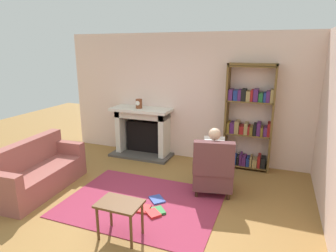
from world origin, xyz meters
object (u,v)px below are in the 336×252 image
Objects in this scene: mantel_clock at (139,104)px; armchair_reading at (213,170)px; fireplace at (143,130)px; sofa_floral at (37,172)px; bookshelf at (249,120)px; seated_reader at (214,156)px; side_table at (120,208)px.

armchair_reading is at bearing -31.30° from mantel_clock.
sofa_floral is (-0.94, -2.23, -0.26)m from fireplace.
bookshelf reaches higher than sofa_floral.
side_table is (-0.83, -1.69, -0.21)m from seated_reader.
side_table is (-1.25, -2.89, -0.60)m from bookshelf.
bookshelf is 1.33m from seated_reader.
side_table is at bearing -69.74° from fireplace.
fireplace is at bearing 110.26° from side_table.
side_table is at bearing 52.08° from seated_reader.
mantel_clock reaches higher than fireplace.
seated_reader reaches higher than armchair_reading.
side_table is (-0.85, -1.58, -0.01)m from armchair_reading.
mantel_clock is 0.21× the size of armchair_reading.
fireplace is 2.47× the size of side_table.
seated_reader is (1.92, -1.07, -0.58)m from mantel_clock.
fireplace is 2.22m from seated_reader.
bookshelf is 2.17× the size of armchair_reading.
armchair_reading is 1.73× the size of side_table.
sofa_floral is 3.11× the size of side_table.
sofa_floral is 2.09m from side_table.
armchair_reading is at bearing -106.80° from bookshelf.
bookshelf is at bearing 3.32° from mantel_clock.
sofa_floral is at bearing 6.60° from armchair_reading.
bookshelf is 1.21× the size of sofa_floral.
fireplace is at bearing -26.60° from sofa_floral.
fireplace reaches higher than side_table.
bookshelf is at bearing 66.65° from side_table.
sofa_floral reaches higher than side_table.
bookshelf is at bearing -58.79° from sofa_floral.
side_table is at bearing 49.77° from armchair_reading.
bookshelf is 3.21m from side_table.
fireplace is 2.30m from armchair_reading.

